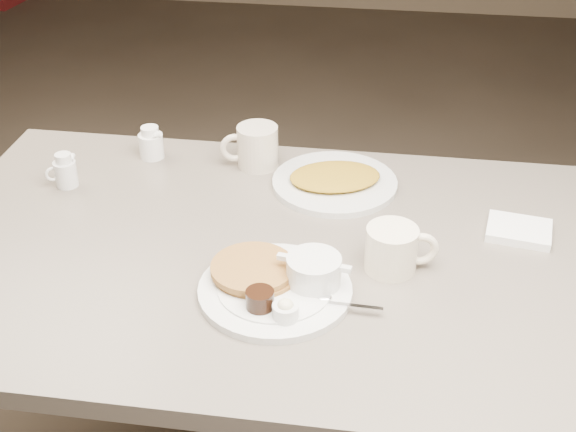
# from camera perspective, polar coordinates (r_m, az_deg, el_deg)

# --- Properties ---
(diner_table) EXTENTS (1.50, 0.90, 0.75)m
(diner_table) POSITION_cam_1_polar(r_m,az_deg,el_deg) (1.65, -0.10, -7.40)
(diner_table) COLOR slate
(diner_table) RESTS_ON ground
(main_plate) EXTENTS (0.37, 0.33, 0.07)m
(main_plate) POSITION_cam_1_polar(r_m,az_deg,el_deg) (1.43, -0.63, -4.86)
(main_plate) COLOR white
(main_plate) RESTS_ON diner_table
(coffee_mug_near) EXTENTS (0.15, 0.11, 0.09)m
(coffee_mug_near) POSITION_cam_1_polar(r_m,az_deg,el_deg) (1.49, 7.78, -2.39)
(coffee_mug_near) COLOR white
(coffee_mug_near) RESTS_ON diner_table
(napkin) EXTENTS (0.14, 0.12, 0.02)m
(napkin) POSITION_cam_1_polar(r_m,az_deg,el_deg) (1.67, 16.64, -1.03)
(napkin) COLOR white
(napkin) RESTS_ON diner_table
(coffee_mug_far) EXTENTS (0.15, 0.12, 0.10)m
(coffee_mug_far) POSITION_cam_1_polar(r_m,az_deg,el_deg) (1.83, -2.38, 5.13)
(coffee_mug_far) COLOR beige
(coffee_mug_far) RESTS_ON diner_table
(creamer_left) EXTENTS (0.07, 0.06, 0.08)m
(creamer_left) POSITION_cam_1_polar(r_m,az_deg,el_deg) (1.83, -16.10, 3.18)
(creamer_left) COLOR white
(creamer_left) RESTS_ON diner_table
(creamer_right) EXTENTS (0.08, 0.07, 0.08)m
(creamer_right) POSITION_cam_1_polar(r_m,az_deg,el_deg) (1.91, -10.07, 5.29)
(creamer_right) COLOR white
(creamer_right) RESTS_ON diner_table
(hash_plate) EXTENTS (0.36, 0.36, 0.04)m
(hash_plate) POSITION_cam_1_polar(r_m,az_deg,el_deg) (1.77, 3.46, 2.60)
(hash_plate) COLOR silver
(hash_plate) RESTS_ON diner_table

